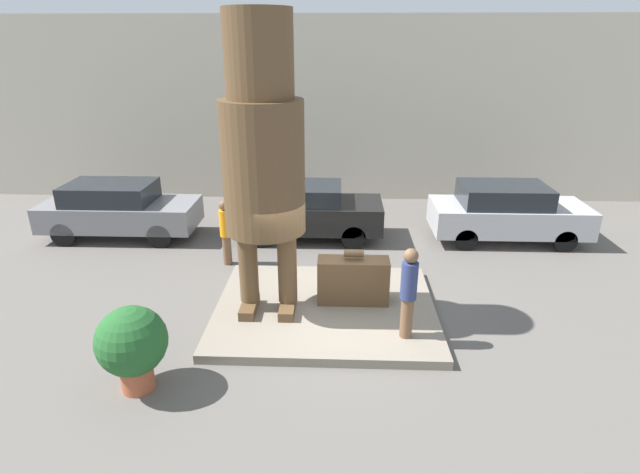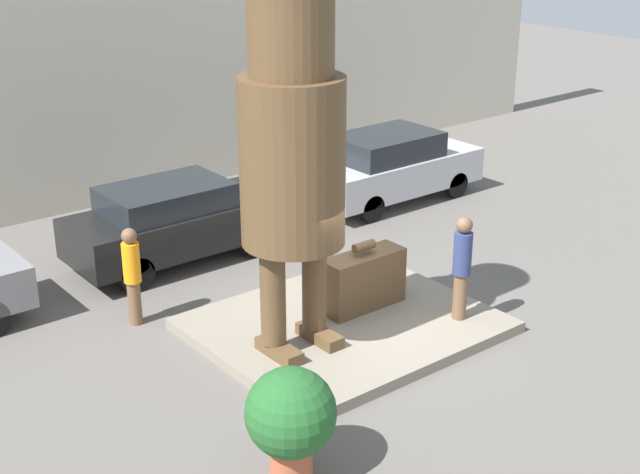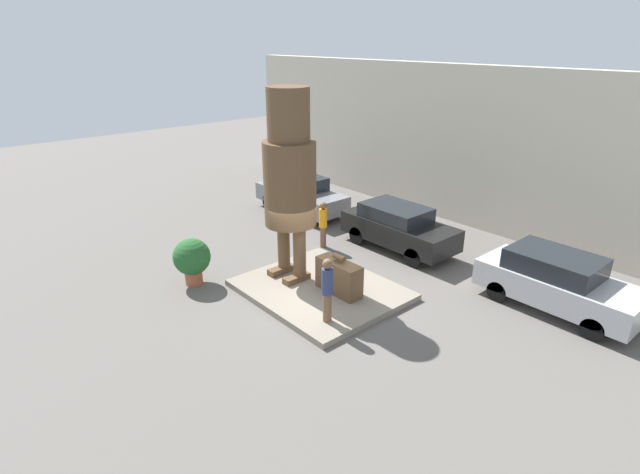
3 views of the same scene
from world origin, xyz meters
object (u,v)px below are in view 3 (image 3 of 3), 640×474
tourist (327,288)px  planter_pot (192,258)px  worker_hivis (323,223)px  statue_figure (290,172)px  parked_car_grey (300,194)px  giant_suitcase (339,277)px  parked_car_silver (557,281)px  parked_car_black (398,227)px

tourist → planter_pot: tourist is taller
planter_pot → worker_hivis: size_ratio=0.87×
planter_pot → tourist: bearing=17.8°
statue_figure → parked_car_grey: statue_figure is taller
parked_car_grey → worker_hivis: bearing=-26.9°
giant_suitcase → parked_car_silver: 6.04m
giant_suitcase → worker_hivis: worker_hivis is taller
statue_figure → giant_suitcase: bearing=12.2°
parked_car_grey → parked_car_black: 5.39m
parked_car_black → worker_hivis: bearing=-134.8°
statue_figure → tourist: size_ratio=3.20×
giant_suitcase → parked_car_black: size_ratio=0.35×
parked_car_silver → planter_pot: size_ratio=2.89×
parked_car_grey → statue_figure: bearing=-41.3°
giant_suitcase → parked_car_silver: parked_car_silver is taller
giant_suitcase → worker_hivis: (-3.15, 2.17, 0.26)m
parked_car_black → statue_figure: bearing=-96.0°
giant_suitcase → planter_pot: (-3.59, -2.77, 0.18)m
tourist → parked_car_grey: tourist is taller
statue_figure → parked_car_grey: (-4.92, 4.32, -2.67)m
giant_suitcase → parked_car_grey: 7.74m
parked_car_black → parked_car_grey: bearing=-178.7°
statue_figure → parked_car_silver: 8.07m
statue_figure → planter_pot: statue_figure is taller
worker_hivis → parked_car_silver: bearing=14.4°
parked_car_black → planter_pot: size_ratio=2.86×
parked_car_black → worker_hivis: 2.68m
planter_pot → statue_figure: bearing=52.2°
parked_car_grey → worker_hivis: (3.50, -1.78, 0.09)m
parked_car_grey → parked_car_black: bearing=1.3°
statue_figure → parked_car_grey: 7.07m
giant_suitcase → parked_car_silver: size_ratio=0.35×
parked_car_black → worker_hivis: (-1.89, -1.90, 0.09)m
statue_figure → parked_car_silver: bearing=36.1°
giant_suitcase → worker_hivis: size_ratio=0.87×
worker_hivis → planter_pot: bearing=-95.1°
parked_car_grey → parked_car_silver: bearing=0.9°
parked_car_black → planter_pot: 7.22m
statue_figure → parked_car_black: (0.47, 4.44, -2.67)m
parked_car_black → parked_car_silver: bearing=0.5°
parked_car_grey → planter_pot: bearing=-65.5°
tourist → parked_car_silver: tourist is taller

